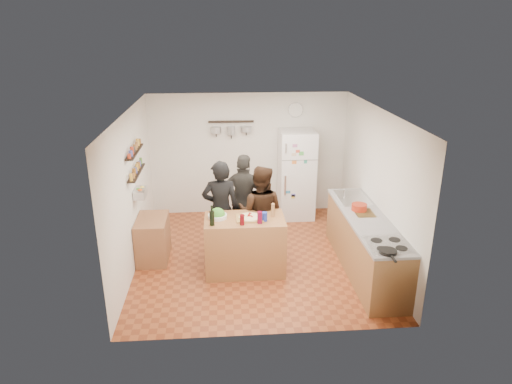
{
  "coord_description": "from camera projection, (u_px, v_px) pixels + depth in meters",
  "views": [
    {
      "loc": [
        -0.54,
        -6.95,
        3.73
      ],
      "look_at": [
        0.0,
        0.1,
        1.15
      ],
      "focal_mm": 32.0,
      "sensor_mm": 36.0,
      "label": 1
    }
  ],
  "objects": [
    {
      "name": "stove_top",
      "position": [
        389.0,
        245.0,
        6.23
      ],
      "size": [
        0.6,
        0.62,
        0.02
      ],
      "primitive_type": "cube",
      "color": "white",
      "rests_on": "counter_run"
    },
    {
      "name": "person_left",
      "position": [
        221.0,
        210.0,
        7.6
      ],
      "size": [
        0.62,
        0.41,
        1.7
      ],
      "primitive_type": "imported",
      "rotation": [
        0.0,
        0.0,
        3.15
      ],
      "color": "black",
      "rests_on": "floor"
    },
    {
      "name": "wine_glass_near",
      "position": [
        242.0,
        220.0,
        6.84
      ],
      "size": [
        0.07,
        0.07,
        0.16
      ],
      "primitive_type": "cylinder",
      "color": "#54070D",
      "rests_on": "prep_island"
    },
    {
      "name": "pizza",
      "position": [
        250.0,
        217.0,
        7.08
      ],
      "size": [
        0.34,
        0.34,
        0.02
      ],
      "primitive_type": "cylinder",
      "color": "beige",
      "rests_on": "pizza_board"
    },
    {
      "name": "sink",
      "position": [
        353.0,
        198.0,
        7.92
      ],
      "size": [
        0.5,
        0.8,
        0.03
      ],
      "primitive_type": "cube",
      "color": "silver",
      "rests_on": "counter_run"
    },
    {
      "name": "salt_canister",
      "position": [
        264.0,
        217.0,
        6.99
      ],
      "size": [
        0.09,
        0.09,
        0.14
      ],
      "primitive_type": "cylinder",
      "color": "navy",
      "rests_on": "prep_island"
    },
    {
      "name": "pot_rack",
      "position": [
        231.0,
        122.0,
        9.01
      ],
      "size": [
        0.9,
        0.04,
        0.04
      ],
      "primitive_type": "cube",
      "color": "black",
      "rests_on": "back_wall"
    },
    {
      "name": "prep_island",
      "position": [
        245.0,
        245.0,
        7.26
      ],
      "size": [
        1.25,
        0.72,
        0.91
      ],
      "primitive_type": "cube",
      "color": "#945736",
      "rests_on": "floor"
    },
    {
      "name": "fridge",
      "position": [
        296.0,
        175.0,
        9.23
      ],
      "size": [
        0.7,
        0.68,
        1.8
      ],
      "primitive_type": "cube",
      "color": "white",
      "rests_on": "floor"
    },
    {
      "name": "wall_clock",
      "position": [
        296.0,
        110.0,
        9.11
      ],
      "size": [
        0.3,
        0.03,
        0.3
      ],
      "primitive_type": "cylinder",
      "rotation": [
        1.57,
        0.0,
        0.0
      ],
      "color": "silver",
      "rests_on": "back_wall"
    },
    {
      "name": "skillet",
      "position": [
        388.0,
        251.0,
        5.99
      ],
      "size": [
        0.23,
        0.23,
        0.04
      ],
      "primitive_type": "cylinder",
      "color": "black",
      "rests_on": "stove_top"
    },
    {
      "name": "wine_glass_far",
      "position": [
        260.0,
        218.0,
        6.9
      ],
      "size": [
        0.08,
        0.08,
        0.19
      ],
      "primitive_type": "cylinder",
      "color": "#5C0723",
      "rests_on": "prep_island"
    },
    {
      "name": "counter_run",
      "position": [
        365.0,
        244.0,
        7.28
      ],
      "size": [
        0.63,
        2.63,
        0.9
      ],
      "primitive_type": "cube",
      "color": "#9E7042",
      "rests_on": "floor"
    },
    {
      "name": "person_center",
      "position": [
        260.0,
        212.0,
        7.61
      ],
      "size": [
        0.93,
        0.82,
        1.61
      ],
      "primitive_type": "imported",
      "rotation": [
        0.0,
        0.0,
        2.83
      ],
      "color": "black",
      "rests_on": "floor"
    },
    {
      "name": "red_bowl",
      "position": [
        359.0,
        207.0,
        7.38
      ],
      "size": [
        0.25,
        0.25,
        0.1
      ],
      "primitive_type": "cylinder",
      "color": "#A32712",
      "rests_on": "counter_run"
    },
    {
      "name": "spice_shelf_upper",
      "position": [
        135.0,
        152.0,
        7.24
      ],
      "size": [
        0.12,
        1.0,
        0.02
      ],
      "primitive_type": "cube",
      "color": "black",
      "rests_on": "left_wall"
    },
    {
      "name": "wine_bottle",
      "position": [
        212.0,
        218.0,
        6.82
      ],
      "size": [
        0.07,
        0.07,
        0.23
      ],
      "primitive_type": "cylinder",
      "color": "black",
      "rests_on": "prep_island"
    },
    {
      "name": "cutting_board",
      "position": [
        364.0,
        213.0,
        7.29
      ],
      "size": [
        0.3,
        0.4,
        0.02
      ],
      "primitive_type": "cube",
      "color": "olive",
      "rests_on": "counter_run"
    },
    {
      "name": "salad_bowl",
      "position": [
        218.0,
        216.0,
        7.11
      ],
      "size": [
        0.3,
        0.3,
        0.06
      ],
      "primitive_type": "cylinder",
      "color": "silver",
      "rests_on": "prep_island"
    },
    {
      "name": "produce_basket",
      "position": [
        140.0,
        193.0,
        7.48
      ],
      "size": [
        0.18,
        0.35,
        0.14
      ],
      "primitive_type": "cube",
      "color": "silver",
      "rests_on": "left_wall"
    },
    {
      "name": "room_shell",
      "position": [
        255.0,
        181.0,
        7.76
      ],
      "size": [
        4.2,
        4.2,
        4.2
      ],
      "color": "brown",
      "rests_on": "ground"
    },
    {
      "name": "pizza_board",
      "position": [
        250.0,
        218.0,
        7.08
      ],
      "size": [
        0.42,
        0.34,
        0.02
      ],
      "primitive_type": "cube",
      "color": "olive",
      "rests_on": "prep_island"
    },
    {
      "name": "spice_shelf_lower",
      "position": [
        137.0,
        173.0,
        7.36
      ],
      "size": [
        0.12,
        1.0,
        0.02
      ],
      "primitive_type": "cube",
      "color": "black",
      "rests_on": "left_wall"
    },
    {
      "name": "pepper_mill",
      "position": [
        273.0,
        211.0,
        7.15
      ],
      "size": [
        0.06,
        0.06,
        0.18
      ],
      "primitive_type": "cylinder",
      "color": "#94663E",
      "rests_on": "prep_island"
    },
    {
      "name": "person_back",
      "position": [
        245.0,
        200.0,
        8.05
      ],
      "size": [
        1.05,
        0.67,
        1.67
      ],
      "primitive_type": "imported",
      "rotation": [
        0.0,
        0.0,
        2.85
      ],
      "color": "#282624",
      "rests_on": "floor"
    },
    {
      "name": "side_table",
      "position": [
        153.0,
        239.0,
        7.66
      ],
      "size": [
        0.5,
        0.8,
        0.73
      ],
      "primitive_type": "cube",
      "color": "#8E5F3B",
      "rests_on": "floor"
    }
  ]
}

